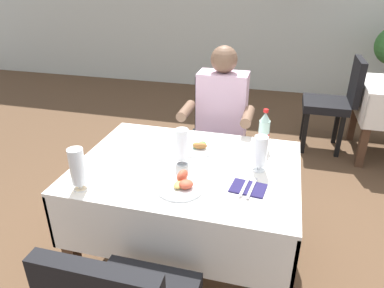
% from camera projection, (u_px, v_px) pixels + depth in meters
% --- Properties ---
extents(ground_plane, '(11.00, 11.00, 0.00)m').
position_uv_depth(ground_plane, '(202.00, 288.00, 2.13)').
color(ground_plane, brown).
extents(main_dining_table, '(1.22, 0.92, 0.75)m').
position_uv_depth(main_dining_table, '(188.00, 189.00, 2.05)').
color(main_dining_table, white).
rests_on(main_dining_table, ground).
extents(chair_far_diner_seat, '(0.44, 0.50, 0.97)m').
position_uv_depth(chair_far_diner_seat, '(216.00, 135.00, 2.80)').
color(chair_far_diner_seat, black).
rests_on(chair_far_diner_seat, ground).
extents(seated_diner_far, '(0.50, 0.46, 1.26)m').
position_uv_depth(seated_diner_far, '(220.00, 122.00, 2.62)').
color(seated_diner_far, '#282D42').
rests_on(seated_diner_far, ground).
extents(plate_near_camera, '(0.23, 0.23, 0.07)m').
position_uv_depth(plate_near_camera, '(182.00, 185.00, 1.75)').
color(plate_near_camera, white).
rests_on(plate_near_camera, main_dining_table).
extents(plate_far_diner, '(0.22, 0.22, 0.05)m').
position_uv_depth(plate_far_diner, '(199.00, 147.00, 2.13)').
color(plate_far_diner, white).
rests_on(plate_far_diner, main_dining_table).
extents(beer_glass_left, '(0.07, 0.07, 0.20)m').
position_uv_depth(beer_glass_left, '(260.00, 153.00, 1.87)').
color(beer_glass_left, white).
rests_on(beer_glass_left, main_dining_table).
extents(beer_glass_middle, '(0.08, 0.08, 0.22)m').
position_uv_depth(beer_glass_middle, '(78.00, 169.00, 1.70)').
color(beer_glass_middle, white).
rests_on(beer_glass_middle, main_dining_table).
extents(beer_glass_right, '(0.07, 0.07, 0.21)m').
position_uv_depth(beer_glass_right, '(182.00, 147.00, 1.93)').
color(beer_glass_right, white).
rests_on(beer_glass_right, main_dining_table).
extents(cola_bottle_primary, '(0.07, 0.07, 0.25)m').
position_uv_depth(cola_bottle_primary, '(264.00, 132.00, 2.11)').
color(cola_bottle_primary, silver).
rests_on(cola_bottle_primary, main_dining_table).
extents(napkin_cutlery_set, '(0.18, 0.19, 0.01)m').
position_uv_depth(napkin_cutlery_set, '(248.00, 188.00, 1.75)').
color(napkin_cutlery_set, '#231E4C').
rests_on(napkin_cutlery_set, main_dining_table).
extents(background_chair_left, '(0.50, 0.44, 0.97)m').
position_uv_depth(background_chair_left, '(336.00, 99.00, 3.56)').
color(background_chair_left, black).
rests_on(background_chair_left, ground).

